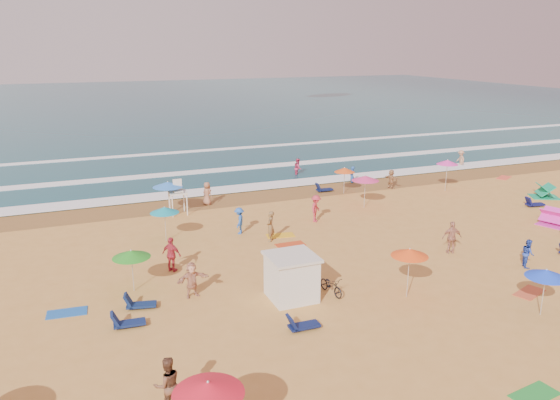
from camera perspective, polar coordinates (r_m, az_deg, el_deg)
name	(u,v)px	position (r m, az deg, el deg)	size (l,w,h in m)	color
ground	(326,251)	(31.27, 4.86, -5.38)	(220.00, 220.00, 0.00)	gold
ocean	(132,105)	(111.32, -15.16, 9.59)	(220.00, 140.00, 0.18)	#0C4756
wet_sand	(254,197)	(42.22, -2.76, 0.37)	(220.00, 220.00, 0.00)	olive
surf_foam	(222,172)	(50.36, -6.07, 2.98)	(200.00, 18.70, 0.05)	white
cabana	(292,278)	(25.33, 1.21, -8.16)	(2.00, 2.00, 2.00)	silver
cabana_roof	(292,257)	(24.92, 1.23, -5.94)	(2.20, 2.20, 0.12)	silver
bicycle	(331,285)	(26.06, 5.36, -8.87)	(0.58, 1.67, 0.88)	black
lifeguard_stand	(178,200)	(38.21, -10.60, 0.05)	(1.20, 1.20, 2.10)	white
beach_umbrellas	(341,214)	(31.06, 6.36, -1.43)	(68.78, 25.81, 0.82)	yellow
loungers	(428,254)	(31.39, 15.17, -5.49)	(30.91, 22.03, 0.34)	#101F52
towels	(421,261)	(30.74, 14.53, -6.22)	(40.90, 25.88, 0.03)	#D3441A
popup_tents	(549,201)	(43.21, 26.32, -0.13)	(7.21, 7.41, 1.20)	#E532BA
beachgoers	(304,218)	(34.37, 2.50, -1.89)	(41.90, 29.39, 2.12)	#AD694F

